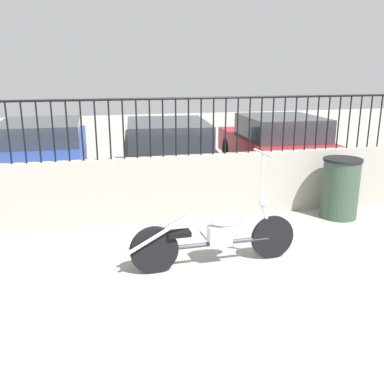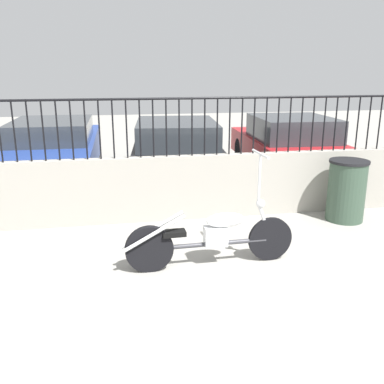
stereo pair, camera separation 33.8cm
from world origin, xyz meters
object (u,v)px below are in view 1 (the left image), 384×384
at_px(car_black, 167,151).
at_px(car_red, 278,144).
at_px(trash_bin, 340,188).
at_px(motorcycle_dark_grey, 210,236).
at_px(car_blue, 43,151).

height_order(car_black, car_red, car_red).
height_order(trash_bin, car_black, car_black).
relative_size(car_black, car_red, 1.13).
distance_m(motorcycle_dark_grey, car_red, 5.32).
height_order(motorcycle_dark_grey, car_blue, motorcycle_dark_grey).
height_order(car_blue, car_red, car_blue).
distance_m(car_black, car_red, 2.65).
distance_m(trash_bin, car_blue, 5.96).
distance_m(car_blue, car_red, 5.23).
bearing_deg(car_black, motorcycle_dark_grey, -177.82).
bearing_deg(car_red, motorcycle_dark_grey, 149.98).
bearing_deg(car_blue, trash_bin, -124.76).
xyz_separation_m(motorcycle_dark_grey, trash_bin, (2.57, 1.24, 0.10)).
bearing_deg(car_blue, car_red, -92.25).
relative_size(motorcycle_dark_grey, car_black, 0.45).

